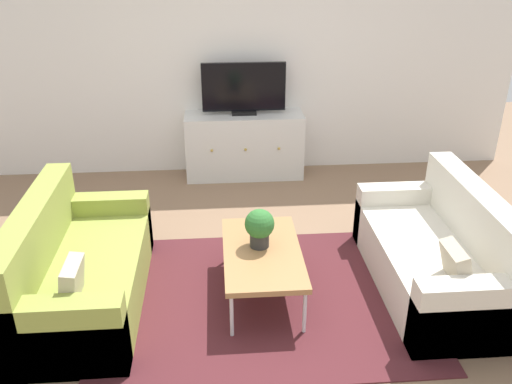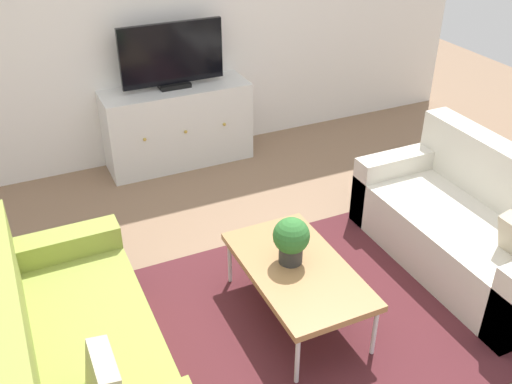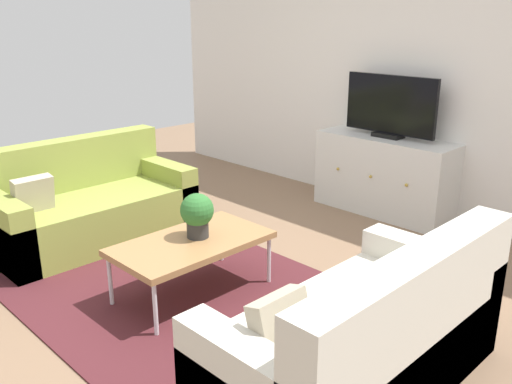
{
  "view_description": "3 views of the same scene",
  "coord_description": "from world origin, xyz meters",
  "px_view_note": "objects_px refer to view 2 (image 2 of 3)",
  "views": [
    {
      "loc": [
        -0.32,
        -3.59,
        2.59
      ],
      "look_at": [
        0.0,
        0.53,
        0.61
      ],
      "focal_mm": 37.65,
      "sensor_mm": 36.0,
      "label": 1
    },
    {
      "loc": [
        -1.43,
        -2.56,
        2.67
      ],
      "look_at": [
        0.0,
        0.53,
        0.61
      ],
      "focal_mm": 40.82,
      "sensor_mm": 36.0,
      "label": 2
    },
    {
      "loc": [
        2.73,
        -2.18,
        1.86
      ],
      "look_at": [
        0.0,
        0.53,
        0.61
      ],
      "focal_mm": 38.3,
      "sensor_mm": 36.0,
      "label": 3
    }
  ],
  "objects_px": {
    "couch_left_side": "(64,357)",
    "couch_right_side": "(474,229)",
    "flat_screen_tv": "(172,56)",
    "coffee_table": "(298,270)",
    "potted_plant": "(291,239)",
    "tv_console": "(178,126)"
  },
  "relations": [
    {
      "from": "coffee_table",
      "to": "flat_screen_tv",
      "type": "bearing_deg",
      "value": 90.04
    },
    {
      "from": "couch_right_side",
      "to": "tv_console",
      "type": "bearing_deg",
      "value": 121.17
    },
    {
      "from": "potted_plant",
      "to": "couch_right_side",
      "type": "bearing_deg",
      "value": -3.33
    },
    {
      "from": "couch_left_side",
      "to": "couch_right_side",
      "type": "height_order",
      "value": "same"
    },
    {
      "from": "potted_plant",
      "to": "tv_console",
      "type": "bearing_deg",
      "value": 89.63
    },
    {
      "from": "coffee_table",
      "to": "tv_console",
      "type": "height_order",
      "value": "tv_console"
    },
    {
      "from": "tv_console",
      "to": "couch_left_side",
      "type": "bearing_deg",
      "value": -121.15
    },
    {
      "from": "tv_console",
      "to": "flat_screen_tv",
      "type": "xyz_separation_m",
      "value": [
        -0.0,
        0.02,
        0.67
      ]
    },
    {
      "from": "flat_screen_tv",
      "to": "tv_console",
      "type": "bearing_deg",
      "value": -90.0
    },
    {
      "from": "couch_right_side",
      "to": "potted_plant",
      "type": "bearing_deg",
      "value": 176.67
    },
    {
      "from": "potted_plant",
      "to": "couch_left_side",
      "type": "bearing_deg",
      "value": -176.59
    },
    {
      "from": "flat_screen_tv",
      "to": "couch_right_side",
      "type": "bearing_deg",
      "value": -59.04
    },
    {
      "from": "coffee_table",
      "to": "potted_plant",
      "type": "xyz_separation_m",
      "value": [
        -0.02,
        0.07,
        0.2
      ]
    },
    {
      "from": "couch_left_side",
      "to": "couch_right_side",
      "type": "relative_size",
      "value": 1.0
    },
    {
      "from": "couch_left_side",
      "to": "potted_plant",
      "type": "bearing_deg",
      "value": 3.41
    },
    {
      "from": "couch_left_side",
      "to": "couch_right_side",
      "type": "xyz_separation_m",
      "value": [
        2.87,
        0.0,
        0.0
      ]
    },
    {
      "from": "potted_plant",
      "to": "tv_console",
      "type": "relative_size",
      "value": 0.23
    },
    {
      "from": "tv_console",
      "to": "potted_plant",
      "type": "bearing_deg",
      "value": -90.37
    },
    {
      "from": "couch_left_side",
      "to": "couch_right_side",
      "type": "bearing_deg",
      "value": 0.0
    },
    {
      "from": "couch_right_side",
      "to": "flat_screen_tv",
      "type": "xyz_separation_m",
      "value": [
        -1.44,
        2.39,
        0.76
      ]
    },
    {
      "from": "coffee_table",
      "to": "potted_plant",
      "type": "distance_m",
      "value": 0.21
    },
    {
      "from": "couch_right_side",
      "to": "coffee_table",
      "type": "height_order",
      "value": "couch_right_side"
    }
  ]
}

